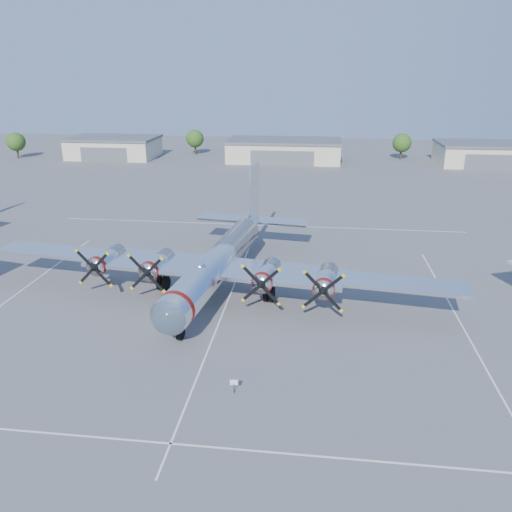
# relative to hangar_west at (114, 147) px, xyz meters

# --- Properties ---
(ground) EXTENTS (260.00, 260.00, 0.00)m
(ground) POSITION_rel_hangar_west_xyz_m (45.00, -81.96, -2.71)
(ground) COLOR #555558
(ground) RESTS_ON ground
(parking_lines) EXTENTS (60.00, 50.08, 0.01)m
(parking_lines) POSITION_rel_hangar_west_xyz_m (45.00, -83.71, -2.71)
(parking_lines) COLOR silver
(parking_lines) RESTS_ON ground
(hangar_west) EXTENTS (22.60, 14.60, 5.40)m
(hangar_west) POSITION_rel_hangar_west_xyz_m (0.00, 0.00, 0.00)
(hangar_west) COLOR beige
(hangar_west) RESTS_ON ground
(hangar_center) EXTENTS (28.60, 14.60, 5.40)m
(hangar_center) POSITION_rel_hangar_west_xyz_m (45.00, -0.00, -0.00)
(hangar_center) COLOR beige
(hangar_center) RESTS_ON ground
(hangar_east) EXTENTS (20.60, 14.60, 5.40)m
(hangar_east) POSITION_rel_hangar_west_xyz_m (93.00, 0.00, 0.00)
(hangar_east) COLOR beige
(hangar_east) RESTS_ON ground
(tree_far_west) EXTENTS (4.80, 4.80, 6.64)m
(tree_far_west) POSITION_rel_hangar_west_xyz_m (-25.00, -3.96, 1.51)
(tree_far_west) COLOR #382619
(tree_far_west) RESTS_ON ground
(tree_west) EXTENTS (4.80, 4.80, 6.64)m
(tree_west) POSITION_rel_hangar_west_xyz_m (20.00, 8.04, 1.51)
(tree_west) COLOR #382619
(tree_west) RESTS_ON ground
(tree_east) EXTENTS (4.80, 4.80, 6.64)m
(tree_east) POSITION_rel_hangar_west_xyz_m (75.00, 6.04, 1.51)
(tree_east) COLOR #382619
(tree_east) RESTS_ON ground
(main_bomber_b29) EXTENTS (52.12, 38.88, 10.69)m
(main_bomber_b29) POSITION_rel_hangar_west_xyz_m (43.75, -80.17, -2.71)
(main_bomber_b29) COLOR white
(main_bomber_b29) RESTS_ON ground
(info_placard) EXTENTS (0.58, 0.10, 1.10)m
(info_placard) POSITION_rel_hangar_west_xyz_m (48.08, -98.37, -1.94)
(info_placard) COLOR black
(info_placard) RESTS_ON ground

